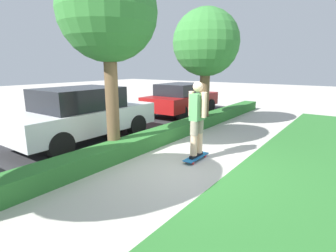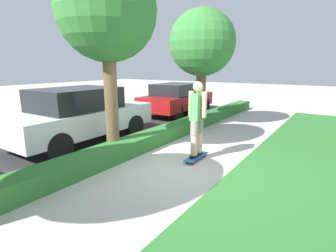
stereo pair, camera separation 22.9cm
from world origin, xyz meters
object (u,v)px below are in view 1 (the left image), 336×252
at_px(skateboard, 196,157).
at_px(parked_car_rear, 182,98).
at_px(parked_car_middle, 83,114).
at_px(skater_person, 197,118).
at_px(tree_mid, 108,13).
at_px(tree_far, 206,44).

height_order(skateboard, parked_car_rear, parked_car_rear).
bearing_deg(parked_car_middle, skater_person, -81.43).
xyz_separation_m(tree_mid, parked_car_middle, (0.31, 1.67, -2.58)).
bearing_deg(tree_far, parked_car_rear, 51.02).
bearing_deg(skater_person, tree_far, 25.76).
xyz_separation_m(skater_person, tree_mid, (-0.89, 1.92, 2.37)).
height_order(tree_mid, tree_far, tree_mid).
distance_m(skateboard, parked_car_middle, 3.72).
bearing_deg(parked_car_middle, tree_far, -27.39).
bearing_deg(skateboard, tree_mid, 114.76).
height_order(parked_car_middle, parked_car_rear, parked_car_middle).
bearing_deg(parked_car_rear, skateboard, -145.33).
bearing_deg(parked_car_rear, tree_mid, -164.90).
height_order(skater_person, tree_far, tree_far).
relative_size(skateboard, parked_car_rear, 0.21).
xyz_separation_m(skater_person, parked_car_middle, (-0.57, 3.59, -0.21)).
bearing_deg(tree_far, tree_mid, 175.75).
distance_m(tree_mid, parked_car_rear, 6.74).
bearing_deg(parked_car_middle, parked_car_rear, 0.79).
height_order(skater_person, tree_mid, tree_mid).
distance_m(skateboard, tree_mid, 3.97).
bearing_deg(tree_mid, parked_car_middle, 79.34).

